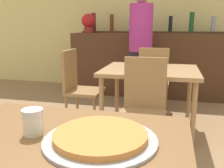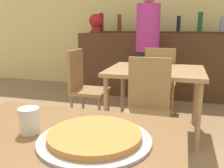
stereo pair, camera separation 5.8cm
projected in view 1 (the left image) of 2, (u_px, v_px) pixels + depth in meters
wall_back at (152, 13)px, 4.57m from camera, size 8.00×0.05×2.80m
dining_table_near at (57, 165)px, 0.94m from camera, size 0.98×0.76×0.76m
dining_table_far at (150, 76)px, 2.73m from camera, size 1.02×0.85×0.72m
bar_counter at (148, 64)px, 4.29m from camera, size 2.60×0.56×1.05m
bar_back_shelf at (148, 29)px, 4.29m from camera, size 2.39×0.24×0.34m
chair_far_side_front at (143, 103)px, 2.21m from camera, size 0.40×0.40×0.90m
chair_far_side_back at (154, 77)px, 3.32m from camera, size 0.40×0.40×0.90m
chair_far_side_left at (78, 83)px, 2.96m from camera, size 0.40×0.40×0.90m
pizza_tray at (100, 137)px, 0.92m from camera, size 0.42×0.42×0.04m
cheese_shaker at (33, 122)px, 0.97m from camera, size 0.08×0.08×0.10m
person_standing at (141, 44)px, 3.67m from camera, size 0.34×0.34×1.69m
potted_plant at (88, 22)px, 4.32m from camera, size 0.24×0.24×0.33m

